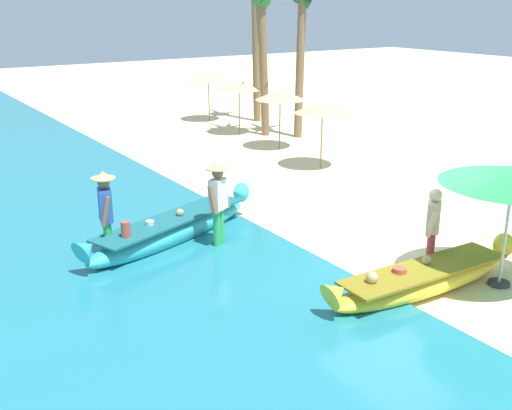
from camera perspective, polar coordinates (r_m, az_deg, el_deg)
ground_plane at (r=11.80m, az=14.05°, el=-5.15°), size 80.00×80.00×0.00m
boat_yellow_foreground at (r=10.54m, az=15.25°, el=-6.64°), size 4.09×0.87×0.74m
boat_cyan_midground at (r=12.28m, az=-7.77°, el=-2.29°), size 4.43×2.10×0.83m
person_vendor_hatted at (r=11.70m, az=-3.51°, el=0.49°), size 0.58×0.45×1.75m
person_tourist_customer at (r=11.08m, az=16.01°, el=-1.95°), size 0.54×0.50×1.57m
person_vendor_assistant at (r=11.49m, az=-13.74°, el=-0.46°), size 0.44×0.58×1.72m
parasol_row_0 at (r=17.60m, az=6.18°, el=8.96°), size 1.60×1.60×1.91m
parasol_row_1 at (r=19.94m, az=2.25°, el=10.16°), size 1.60×1.60×1.91m
parasol_row_2 at (r=22.25m, az=-1.58°, el=11.02°), size 1.60×1.60×1.91m
parasol_row_3 at (r=24.87m, az=-4.43°, el=11.76°), size 1.60×1.60×1.91m
palm_tree_leaning_seaward at (r=21.74m, az=0.46°, el=17.93°), size 2.66×2.44×5.44m
palm_tree_mid_cluster at (r=21.63m, az=4.30°, el=17.57°), size 2.57×2.57×5.44m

